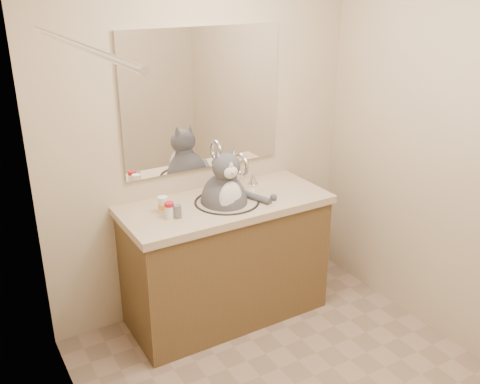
# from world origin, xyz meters

# --- Properties ---
(room) EXTENTS (2.22, 2.52, 2.42)m
(room) POSITION_xyz_m (0.00, 0.00, 1.20)
(room) COLOR gray
(room) RESTS_ON ground
(vanity) EXTENTS (1.34, 0.59, 1.12)m
(vanity) POSITION_xyz_m (0.00, 0.96, 0.44)
(vanity) COLOR brown
(vanity) RESTS_ON ground
(mirror) EXTENTS (1.10, 0.02, 0.90)m
(mirror) POSITION_xyz_m (0.00, 1.24, 1.45)
(mirror) COLOR white
(mirror) RESTS_ON room
(shower_curtain) EXTENTS (0.02, 1.30, 1.93)m
(shower_curtain) POSITION_xyz_m (-1.05, 0.10, 1.03)
(shower_curtain) COLOR beige
(shower_curtain) RESTS_ON ground
(cat) EXTENTS (0.41, 0.37, 0.58)m
(cat) POSITION_xyz_m (-0.01, 0.94, 0.88)
(cat) COLOR #46464B
(cat) RESTS_ON vanity
(pill_bottle_redcap) EXTENTS (0.07, 0.07, 0.10)m
(pill_bottle_redcap) POSITION_xyz_m (-0.41, 0.91, 0.90)
(pill_bottle_redcap) COLOR white
(pill_bottle_redcap) RESTS_ON vanity
(pill_bottle_orange) EXTENTS (0.07, 0.07, 0.10)m
(pill_bottle_orange) POSITION_xyz_m (-0.41, 1.00, 0.90)
(pill_bottle_orange) COLOR white
(pill_bottle_orange) RESTS_ON vanity
(grey_canister) EXTENTS (0.06, 0.06, 0.08)m
(grey_canister) POSITION_xyz_m (-0.37, 0.89, 0.89)
(grey_canister) COLOR slate
(grey_canister) RESTS_ON vanity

